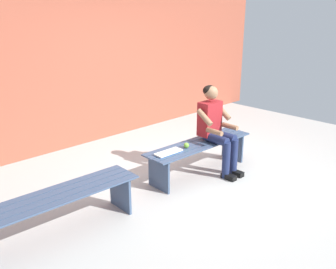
% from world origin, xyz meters
% --- Properties ---
extents(ground_plane, '(10.00, 7.00, 0.04)m').
position_xyz_m(ground_plane, '(1.12, 1.00, -0.02)').
color(ground_plane, '#B2B2AD').
extents(brick_wall, '(9.50, 0.24, 2.97)m').
position_xyz_m(brick_wall, '(0.50, -2.40, 1.49)').
color(brick_wall, '#9E4C38').
rests_on(brick_wall, ground).
extents(bench_near, '(1.82, 0.50, 0.47)m').
position_xyz_m(bench_near, '(0.00, 0.00, 0.36)').
color(bench_near, '#384C6B').
rests_on(bench_near, ground).
extents(bench_far, '(1.80, 0.50, 0.47)m').
position_xyz_m(bench_far, '(2.23, 0.00, 0.36)').
color(bench_far, '#384C6B').
rests_on(bench_far, ground).
extents(person_seated, '(0.50, 0.69, 1.28)m').
position_xyz_m(person_seated, '(-0.23, 0.10, 0.71)').
color(person_seated, maroon).
rests_on(person_seated, ground).
extents(apple, '(0.08, 0.08, 0.08)m').
position_xyz_m(apple, '(0.29, 0.01, 0.51)').
color(apple, '#72B738').
rests_on(apple, bench_near).
extents(book_open, '(0.42, 0.17, 0.02)m').
position_xyz_m(book_open, '(0.61, -0.02, 0.48)').
color(book_open, white).
rests_on(book_open, bench_near).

